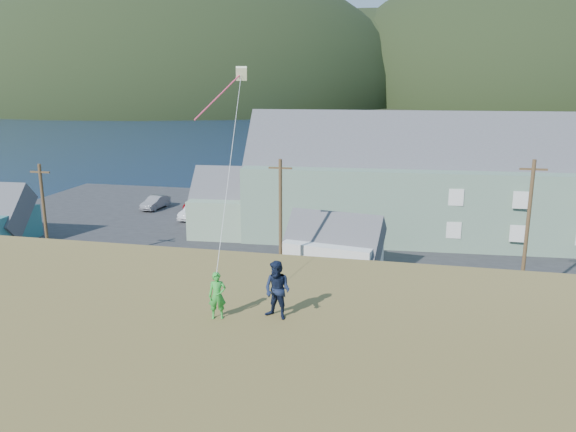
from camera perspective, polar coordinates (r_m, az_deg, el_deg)
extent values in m
plane|color=#0A1638|center=(38.29, -0.96, -8.32)|extent=(900.00, 900.00, 0.00)
cube|color=#4C3D19|center=(36.48, -1.70, -9.40)|extent=(110.00, 8.00, 0.10)
cube|color=#28282B|center=(54.09, 3.22, -1.62)|extent=(72.00, 36.00, 0.12)
cube|color=gray|center=(77.12, 1.59, 3.35)|extent=(26.00, 14.00, 0.90)
cube|color=black|center=(364.83, 11.39, 11.41)|extent=(900.00, 320.00, 2.00)
ellipsoid|color=black|center=(388.81, -23.95, 10.80)|extent=(240.00, 216.00, 108.00)
ellipsoid|color=black|center=(321.46, -11.28, 11.31)|extent=(260.00, 234.00, 143.00)
ellipsoid|color=black|center=(335.92, 7.79, 11.54)|extent=(200.00, 180.00, 100.00)
ellipsoid|color=black|center=(330.55, 23.64, 10.51)|extent=(230.00, 207.00, 142.60)
cube|color=slate|center=(54.04, 17.26, 1.49)|extent=(39.82, 13.72, 6.71)
cube|color=#47474C|center=(53.24, 17.66, 6.91)|extent=(40.29, 13.44, 10.87)
cube|color=slate|center=(53.02, -4.05, 0.11)|extent=(10.47, 7.37, 3.56)
cube|color=#47474C|center=(52.46, -4.10, 2.95)|extent=(10.95, 7.14, 6.41)
cube|color=silver|center=(42.38, 4.64, -4.08)|extent=(7.27, 5.71, 2.64)
cube|color=#47474C|center=(41.82, 4.69, -1.50)|extent=(7.76, 5.77, 4.69)
cube|color=gray|center=(60.22, 2.55, 1.47)|extent=(9.99, 7.14, 2.91)
cube|color=#47474C|center=(59.78, 2.57, 3.60)|extent=(10.48, 7.22, 5.44)
cylinder|color=#47331E|center=(45.96, -23.47, -0.19)|extent=(0.24, 0.24, 8.19)
cylinder|color=#47331E|center=(38.24, -0.76, -0.96)|extent=(0.24, 0.24, 9.10)
cylinder|color=#47331E|center=(37.93, 23.07, -1.86)|extent=(0.24, 0.24, 9.56)
imported|color=silver|center=(59.56, -9.49, 0.48)|extent=(2.09, 4.81, 1.54)
imported|color=navy|center=(60.70, 8.30, 0.73)|extent=(1.79, 4.48, 1.45)
imported|color=silver|center=(62.87, -1.02, 1.38)|extent=(2.36, 5.47, 1.57)
imported|color=#9F0E15|center=(63.69, -8.95, 1.29)|extent=(2.89, 5.21, 1.38)
imported|color=navy|center=(55.03, 2.81, -0.47)|extent=(2.22, 4.56, 1.50)
imported|color=slate|center=(64.96, -13.33, 1.35)|extent=(1.93, 4.48, 1.43)
imported|color=black|center=(61.47, 0.93, 1.01)|extent=(1.91, 4.19, 1.39)
imported|color=green|center=(17.49, -7.20, -8.02)|extent=(0.62, 0.51, 1.48)
imported|color=#121B33|center=(17.30, -1.09, -7.54)|extent=(1.06, 0.94, 1.83)
cube|color=#ECEBB3|center=(24.65, -4.76, 14.23)|extent=(0.56, 0.55, 0.60)
cylinder|color=#E23B5D|center=(23.66, -7.05, 12.02)|extent=(0.06, 0.06, 3.31)
cylinder|color=white|center=(20.63, -5.81, 6.04)|extent=(0.02, 0.02, 10.34)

